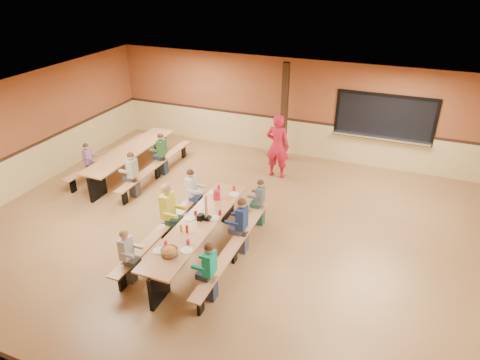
% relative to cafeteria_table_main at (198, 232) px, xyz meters
% --- Properties ---
extents(ground, '(12.00, 12.00, 0.00)m').
position_rel_cafeteria_table_main_xyz_m(ground, '(0.45, 0.81, -0.53)').
color(ground, brown).
rests_on(ground, ground).
extents(room_envelope, '(12.04, 10.04, 3.02)m').
position_rel_cafeteria_table_main_xyz_m(room_envelope, '(0.45, 0.81, 0.16)').
color(room_envelope, brown).
rests_on(room_envelope, ground).
extents(kitchen_pass_through, '(2.78, 0.28, 1.38)m').
position_rel_cafeteria_table_main_xyz_m(kitchen_pass_through, '(3.05, 5.77, 0.96)').
color(kitchen_pass_through, black).
rests_on(kitchen_pass_through, ground).
extents(structural_post, '(0.18, 0.18, 3.00)m').
position_rel_cafeteria_table_main_xyz_m(structural_post, '(0.25, 5.21, 0.97)').
color(structural_post, black).
rests_on(structural_post, ground).
extents(cafeteria_table_main, '(1.91, 3.70, 0.74)m').
position_rel_cafeteria_table_main_xyz_m(cafeteria_table_main, '(0.00, 0.00, 0.00)').
color(cafeteria_table_main, '#B17446').
rests_on(cafeteria_table_main, ground).
extents(cafeteria_table_second, '(1.91, 3.70, 0.74)m').
position_rel_cafeteria_table_main_xyz_m(cafeteria_table_second, '(-3.50, 2.68, 0.00)').
color(cafeteria_table_second, '#B17446').
rests_on(cafeteria_table_second, ground).
extents(seated_child_white_left, '(0.35, 0.29, 1.18)m').
position_rel_cafeteria_table_main_xyz_m(seated_child_white_left, '(-0.83, -1.31, 0.06)').
color(seated_child_white_left, '#BCBDC2').
rests_on(seated_child_white_left, ground).
extents(seated_adult_yellow, '(0.44, 0.36, 1.36)m').
position_rel_cafeteria_table_main_xyz_m(seated_adult_yellow, '(-0.83, 0.21, 0.15)').
color(seated_adult_yellow, yellow).
rests_on(seated_adult_yellow, ground).
extents(seated_child_grey_left, '(0.37, 0.30, 1.21)m').
position_rel_cafeteria_table_main_xyz_m(seated_child_grey_left, '(-0.83, 1.29, 0.08)').
color(seated_child_grey_left, silver).
rests_on(seated_child_grey_left, ground).
extents(seated_child_teal_right, '(0.37, 0.30, 1.20)m').
position_rel_cafeteria_table_main_xyz_m(seated_child_teal_right, '(0.83, -1.14, 0.08)').
color(seated_child_teal_right, '#109675').
rests_on(seated_child_teal_right, ground).
extents(seated_child_navy_right, '(0.40, 0.32, 1.27)m').
position_rel_cafeteria_table_main_xyz_m(seated_child_navy_right, '(0.83, 0.40, 0.11)').
color(seated_child_navy_right, navy).
rests_on(seated_child_navy_right, ground).
extents(seated_child_char_right, '(0.33, 0.27, 1.14)m').
position_rel_cafeteria_table_main_xyz_m(seated_child_char_right, '(0.83, 1.55, 0.04)').
color(seated_child_char_right, '#4A5254').
rests_on(seated_child_char_right, ground).
extents(seated_child_purple_sec, '(0.32, 0.26, 1.11)m').
position_rel_cafeteria_table_main_xyz_m(seated_child_purple_sec, '(-4.32, 1.84, 0.03)').
color(seated_child_purple_sec, '#8A5986').
rests_on(seated_child_purple_sec, ground).
extents(seated_child_green_sec, '(0.38, 0.31, 1.22)m').
position_rel_cafeteria_table_main_xyz_m(seated_child_green_sec, '(-2.67, 3.00, 0.09)').
color(seated_child_green_sec, '#2E6234').
rests_on(seated_child_green_sec, ground).
extents(seated_child_tan_sec, '(0.38, 0.31, 1.23)m').
position_rel_cafeteria_table_main_xyz_m(seated_child_tan_sec, '(-2.67, 1.57, 0.09)').
color(seated_child_tan_sec, '#A7A688').
rests_on(seated_child_tan_sec, ground).
extents(standing_woman, '(0.68, 0.45, 1.86)m').
position_rel_cafeteria_table_main_xyz_m(standing_woman, '(0.43, 4.08, 0.40)').
color(standing_woman, red).
rests_on(standing_woman, ground).
extents(punch_pitcher, '(0.16, 0.16, 0.22)m').
position_rel_cafeteria_table_main_xyz_m(punch_pitcher, '(-0.04, 1.05, 0.32)').
color(punch_pitcher, red).
rests_on(punch_pitcher, cafeteria_table_main).
extents(chip_bowl, '(0.32, 0.32, 0.15)m').
position_rel_cafeteria_table_main_xyz_m(chip_bowl, '(0.00, -1.13, 0.29)').
color(chip_bowl, orange).
rests_on(chip_bowl, cafeteria_table_main).
extents(napkin_dispenser, '(0.10, 0.14, 0.13)m').
position_rel_cafeteria_table_main_xyz_m(napkin_dispenser, '(-0.00, 0.14, 0.28)').
color(napkin_dispenser, black).
rests_on(napkin_dispenser, cafeteria_table_main).
extents(condiment_mustard, '(0.06, 0.06, 0.17)m').
position_rel_cafeteria_table_main_xyz_m(condiment_mustard, '(-0.17, -0.38, 0.30)').
color(condiment_mustard, yellow).
rests_on(condiment_mustard, cafeteria_table_main).
extents(condiment_ketchup, '(0.06, 0.06, 0.17)m').
position_rel_cafeteria_table_main_xyz_m(condiment_ketchup, '(-0.04, -0.37, 0.30)').
color(condiment_ketchup, '#B2140F').
rests_on(condiment_ketchup, cafeteria_table_main).
extents(table_paddle, '(0.16, 0.16, 0.56)m').
position_rel_cafeteria_table_main_xyz_m(table_paddle, '(0.11, 0.21, 0.35)').
color(table_paddle, black).
rests_on(table_paddle, cafeteria_table_main).
extents(place_settings, '(0.65, 3.30, 0.11)m').
position_rel_cafeteria_table_main_xyz_m(place_settings, '(0.00, 0.00, 0.27)').
color(place_settings, beige).
rests_on(place_settings, cafeteria_table_main).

